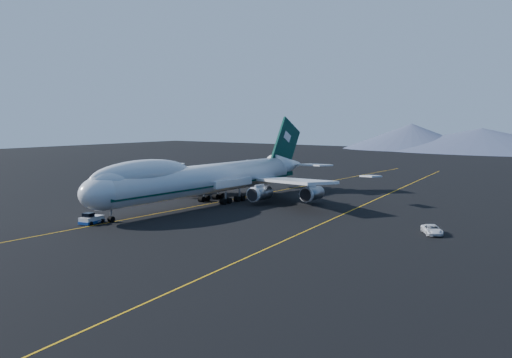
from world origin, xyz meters
The scene contains 6 objects.
ground centered at (0.00, 0.00, 0.00)m, with size 500.00×500.00×0.00m, color black.
taxiway_line_main centered at (0.00, 0.00, 0.01)m, with size 0.25×220.00×0.01m, color #E5A30D.
taxiway_line_side centered at (30.00, 10.00, 0.01)m, with size 0.25×200.00×0.01m, color #E5A30D.
boeing_747 centered at (0.00, 0.03, 5.81)m, with size 59.62×72.43×19.37m.
pushback_tug centered at (-1.80, -29.50, 0.63)m, with size 3.38×5.00×2.01m.
service_van centered at (51.42, -2.91, 0.79)m, with size 2.62×5.68×1.58m, color white.
Camera 1 is at (81.91, -94.43, 19.12)m, focal length 40.00 mm.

